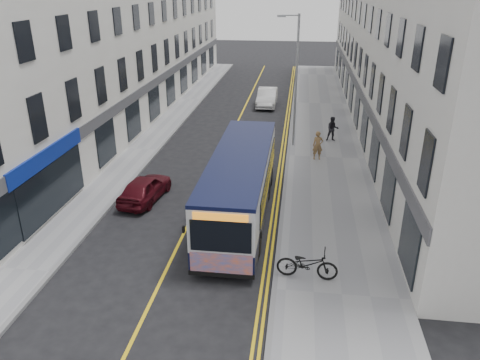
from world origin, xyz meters
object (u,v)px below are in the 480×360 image
(streetlamp, at_px, (295,77))
(bicycle, at_px, (307,264))
(pedestrian_near, at_px, (318,145))
(pedestrian_far, at_px, (333,129))
(car_white, at_px, (267,97))
(city_bus, at_px, (240,183))
(car_maroon, at_px, (145,188))

(streetlamp, distance_m, bicycle, 14.90)
(pedestrian_near, bearing_deg, streetlamp, 115.91)
(pedestrian_far, distance_m, car_white, 10.35)
(pedestrian_far, bearing_deg, bicycle, -101.38)
(streetlamp, distance_m, pedestrian_far, 4.46)
(streetlamp, height_order, city_bus, streetlamp)
(pedestrian_near, xyz_separation_m, car_maroon, (-8.28, -6.39, -0.33))
(car_white, xyz_separation_m, car_maroon, (-4.38, -19.04, -0.10))
(bicycle, xyz_separation_m, pedestrian_near, (0.62, 12.00, 0.27))
(pedestrian_near, bearing_deg, pedestrian_far, 67.38)
(bicycle, xyz_separation_m, car_maroon, (-7.66, 5.61, -0.06))
(city_bus, bearing_deg, streetlamp, 78.48)
(car_maroon, bearing_deg, pedestrian_far, -125.66)
(pedestrian_near, relative_size, car_maroon, 0.46)
(car_white, bearing_deg, streetlamp, -76.83)
(city_bus, xyz_separation_m, pedestrian_near, (3.54, 7.51, -0.67))
(car_maroon, bearing_deg, pedestrian_near, -134.85)
(pedestrian_far, relative_size, car_maroon, 0.43)
(city_bus, height_order, car_maroon, city_bus)
(streetlamp, relative_size, pedestrian_far, 5.05)
(city_bus, height_order, car_white, city_bus)
(pedestrian_far, xyz_separation_m, car_maroon, (-9.31, -9.94, -0.29))
(streetlamp, xyz_separation_m, pedestrian_far, (2.55, 1.14, -3.47))
(streetlamp, height_order, pedestrian_near, streetlamp)
(city_bus, relative_size, car_maroon, 2.80)
(pedestrian_near, bearing_deg, car_maroon, -148.73)
(pedestrian_near, bearing_deg, city_bus, -121.68)
(city_bus, xyz_separation_m, pedestrian_far, (4.57, 11.05, -0.71))
(streetlamp, relative_size, car_maroon, 2.20)
(pedestrian_near, xyz_separation_m, pedestrian_far, (1.03, 3.55, -0.04))
(bicycle, bearing_deg, car_white, 11.43)
(city_bus, relative_size, car_white, 2.32)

